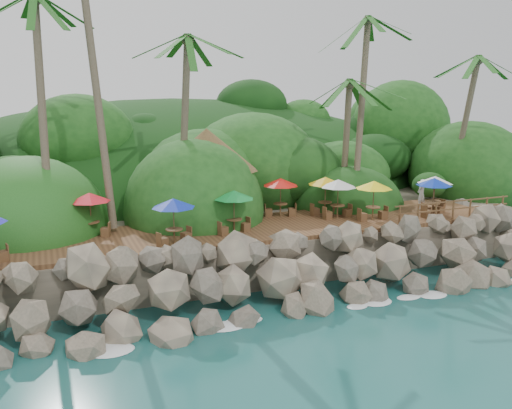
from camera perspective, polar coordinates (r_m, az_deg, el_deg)
name	(u,v)px	position (r m, az deg, el deg)	size (l,w,h in m)	color
ground	(312,317)	(22.12, 5.85, -11.70)	(140.00, 140.00, 0.00)	#19514F
land_base	(200,210)	(36.07, -5.86, -0.58)	(32.00, 25.20, 2.10)	gray
jungle_hill	(175,204)	(43.40, -8.54, 0.07)	(44.80, 28.00, 15.40)	#143811
seawall	(291,274)	(23.37, 3.64, -7.31)	(29.00, 4.00, 2.30)	gray
terrace	(256,228)	(26.57, 0.00, -2.53)	(26.00, 5.00, 0.20)	brown
jungle_foliage	(205,229)	(35.38, -5.38, -2.57)	(44.00, 16.00, 12.00)	#143811
foam_line	(308,314)	(22.35, 5.49, -11.35)	(25.20, 0.80, 0.06)	white
palms	(266,23)	(29.25, 1.09, 18.49)	(30.36, 6.43, 14.70)	brown
palapa	(207,150)	(28.57, -5.18, 5.77)	(5.38, 5.38, 4.60)	brown
dining_clusters	(269,192)	(26.32, 1.39, 1.30)	(23.68, 5.07, 2.03)	brown
railing	(453,208)	(29.65, 20.01, -0.33)	(7.20, 0.10, 1.00)	brown
waiter	(421,194)	(31.54, 16.96, 1.02)	(0.62, 0.41, 1.69)	white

